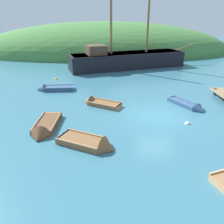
{
  "coord_description": "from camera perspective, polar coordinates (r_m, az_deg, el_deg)",
  "views": [
    {
      "loc": [
        -3.76,
        -13.86,
        6.41
      ],
      "look_at": [
        -3.08,
        -0.07,
        0.38
      ],
      "focal_mm": 35.99,
      "sensor_mm": 36.0,
      "label": 1
    }
  ],
  "objects": [
    {
      "name": "ground_plane",
      "position": [
        15.73,
        11.26,
        -0.94
      ],
      "size": [
        120.0,
        120.0,
        0.0
      ],
      "primitive_type": "plane",
      "color": "teal"
    },
    {
      "name": "shore_hill",
      "position": [
        42.66,
        -2.03,
        14.94
      ],
      "size": [
        46.04,
        19.98,
        10.65
      ],
      "primitive_type": "ellipsoid",
      "color": "#477F3D",
      "rests_on": "ground"
    },
    {
      "name": "sailing_ship",
      "position": [
        29.73,
        3.62,
        12.53
      ],
      "size": [
        17.28,
        7.51,
        11.69
      ],
      "rotation": [
        0.0,
        0.0,
        0.29
      ],
      "color": "black",
      "rests_on": "ground"
    },
    {
      "name": "rowboat_portside",
      "position": [
        12.01,
        -5.25,
        -8.24
      ],
      "size": [
        3.38,
        2.55,
        1.2
      ],
      "rotation": [
        0.0,
        0.0,
        5.81
      ],
      "color": "brown",
      "rests_on": "ground"
    },
    {
      "name": "rowboat_center",
      "position": [
        17.33,
        -3.51,
        2.12
      ],
      "size": [
        3.21,
        2.47,
        1.03
      ],
      "rotation": [
        0.0,
        0.0,
        2.61
      ],
      "color": "brown",
      "rests_on": "ground"
    },
    {
      "name": "rowboat_near_dock",
      "position": [
        21.35,
        -14.72,
        5.66
      ],
      "size": [
        3.35,
        1.1,
        1.01
      ],
      "rotation": [
        0.0,
        0.0,
        3.15
      ],
      "color": "#335175",
      "rests_on": "ground"
    },
    {
      "name": "rowboat_outer_left",
      "position": [
        17.83,
        18.85,
        1.51
      ],
      "size": [
        2.3,
        3.24,
        0.89
      ],
      "rotation": [
        0.0,
        0.0,
        5.2
      ],
      "color": "#335175",
      "rests_on": "ground"
    },
    {
      "name": "rowboat_outer_right",
      "position": [
        14.1,
        -16.79,
        -4.14
      ],
      "size": [
        1.43,
        3.55,
        1.17
      ],
      "rotation": [
        0.0,
        0.0,
        4.65
      ],
      "color": "brown",
      "rests_on": "ground"
    },
    {
      "name": "buoy_yellow",
      "position": [
        24.91,
        -14.07,
        7.98
      ],
      "size": [
        0.33,
        0.33,
        0.33
      ],
      "primitive_type": "sphere",
      "color": "yellow",
      "rests_on": "ground"
    },
    {
      "name": "buoy_white",
      "position": [
        15.08,
        18.59,
        -2.89
      ],
      "size": [
        0.33,
        0.33,
        0.33
      ],
      "primitive_type": "sphere",
      "color": "white",
      "rests_on": "ground"
    }
  ]
}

